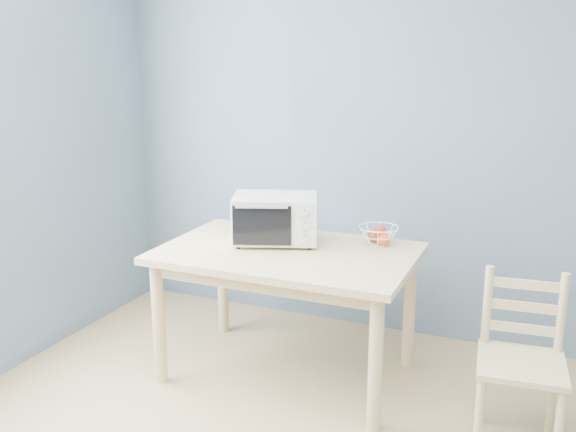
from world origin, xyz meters
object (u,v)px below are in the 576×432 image
at_px(fruit_basket, 379,234).
at_px(dining_chair, 521,364).
at_px(dining_table, 287,267).
at_px(toaster_oven, 272,218).

height_order(fruit_basket, dining_chair, fruit_basket).
relative_size(dining_table, dining_chair, 1.68).
distance_m(dining_table, toaster_oven, 0.30).
height_order(dining_table, dining_chair, dining_chair).
relative_size(dining_table, toaster_oven, 2.52).
relative_size(toaster_oven, dining_chair, 0.67).
relative_size(fruit_basket, dining_chair, 0.33).
xyz_separation_m(fruit_basket, dining_chair, (0.83, -0.52, -0.40)).
bearing_deg(toaster_oven, dining_chair, -32.93).
distance_m(dining_table, fruit_basket, 0.56).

